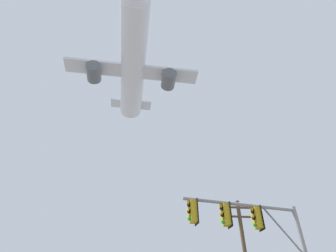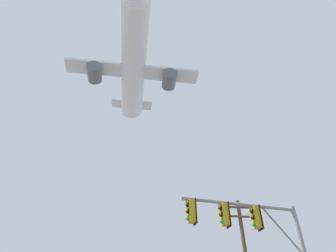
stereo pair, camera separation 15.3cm
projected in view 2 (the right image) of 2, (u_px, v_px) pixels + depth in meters
The scene contains 2 objects.
signal_pole_near at pixel (256, 235), 11.81m from camera, with size 5.31×1.09×6.11m.
airplane at pixel (133, 66), 43.82m from camera, with size 20.14×26.07×7.13m.
Camera 2 is at (-0.52, -4.85, 1.20)m, focal length 30.81 mm.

